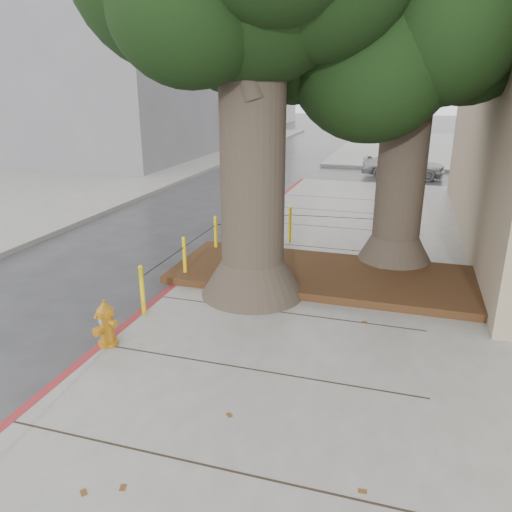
{
  "coord_description": "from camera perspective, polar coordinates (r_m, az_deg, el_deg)",
  "views": [
    {
      "loc": [
        2.43,
        -6.05,
        4.09
      ],
      "look_at": [
        -0.1,
        2.25,
        1.1
      ],
      "focal_mm": 35.0,
      "sensor_mm": 36.0,
      "label": 1
    }
  ],
  "objects": [
    {
      "name": "building_far_white",
      "position": [
        54.73,
        -4.19,
        22.55
      ],
      "size": [
        12.0,
        18.0,
        15.0
      ],
      "primitive_type": "cube",
      "color": "silver",
      "rests_on": "ground"
    },
    {
      "name": "tree_far",
      "position": [
        11.41,
        19.48,
        22.7
      ],
      "size": [
        4.5,
        3.8,
        7.17
      ],
      "color": "#4C3F33",
      "rests_on": "sidewalk_main"
    },
    {
      "name": "tree_near",
      "position": [
        9.28,
        1.98,
        27.04
      ],
      "size": [
        4.5,
        3.8,
        7.68
      ],
      "color": "#4C3F33",
      "rests_on": "sidewalk_main"
    },
    {
      "name": "car_silver",
      "position": [
        24.23,
        16.5,
        10.03
      ],
      "size": [
        3.78,
        1.79,
        1.25
      ],
      "primitive_type": "imported",
      "rotation": [
        0.0,
        0.0,
        1.48
      ],
      "color": "#AFB0B5",
      "rests_on": "ground"
    },
    {
      "name": "curb_red",
      "position": [
        10.44,
        -9.66,
        -3.9
      ],
      "size": [
        0.14,
        26.0,
        0.16
      ],
      "primitive_type": "cube",
      "color": "maroon",
      "rests_on": "ground"
    },
    {
      "name": "sidewalk_far",
      "position": [
        36.45,
        22.93,
        11.24
      ],
      "size": [
        16.0,
        20.0,
        0.15
      ],
      "primitive_type": "cube",
      "color": "slate",
      "rests_on": "ground"
    },
    {
      "name": "bollard_ring",
      "position": [
        11.46,
        -0.58,
        1.62
      ],
      "size": [
        3.79,
        5.39,
        0.95
      ],
      "color": "yellow",
      "rests_on": "sidewalk_main"
    },
    {
      "name": "ground",
      "position": [
        7.7,
        -4.31,
        -13.14
      ],
      "size": [
        140.0,
        140.0,
        0.0
      ],
      "primitive_type": "plane",
      "color": "#28282B",
      "rests_on": "ground"
    },
    {
      "name": "fire_hydrant",
      "position": [
        8.28,
        -16.76,
        -7.34
      ],
      "size": [
        0.41,
        0.41,
        0.77
      ],
      "rotation": [
        0.0,
        0.0,
        -0.33
      ],
      "color": "#BD7413",
      "rests_on": "sidewalk_main"
    },
    {
      "name": "planter_bed",
      "position": [
        10.78,
        7.66,
        -2.14
      ],
      "size": [
        6.4,
        2.6,
        0.16
      ],
      "primitive_type": "cube",
      "color": "black",
      "rests_on": "sidewalk_main"
    },
    {
      "name": "building_far_grey",
      "position": [
        33.08,
        -16.03,
        21.66
      ],
      "size": [
        12.0,
        16.0,
        12.0
      ],
      "primitive_type": "cube",
      "color": "slate",
      "rests_on": "ground"
    },
    {
      "name": "car_dark",
      "position": [
        28.11,
        -9.85,
        11.59
      ],
      "size": [
        1.69,
        4.05,
        1.17
      ],
      "primitive_type": "imported",
      "rotation": [
        0.0,
        0.0,
        0.01
      ],
      "color": "black",
      "rests_on": "ground"
    }
  ]
}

